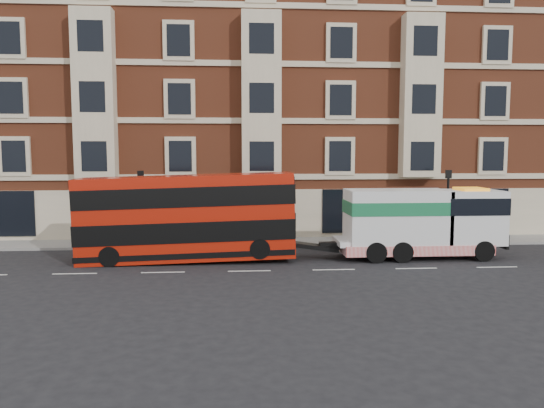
# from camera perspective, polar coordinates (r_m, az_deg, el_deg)

# --- Properties ---
(ground) EXTENTS (120.00, 120.00, 0.00)m
(ground) POSITION_cam_1_polar(r_m,az_deg,el_deg) (25.02, -2.46, -7.22)
(ground) COLOR black
(ground) RESTS_ON ground
(sidewalk) EXTENTS (90.00, 3.00, 0.15)m
(sidewalk) POSITION_cam_1_polar(r_m,az_deg,el_deg) (32.36, -2.82, -4.15)
(sidewalk) COLOR slate
(sidewalk) RESTS_ON ground
(victorian_terrace) EXTENTS (45.00, 12.00, 20.40)m
(victorian_terrace) POSITION_cam_1_polar(r_m,az_deg,el_deg) (39.67, -2.39, 12.13)
(victorian_terrace) COLOR brown
(victorian_terrace) RESTS_ON ground
(lamp_post_west) EXTENTS (0.35, 0.15, 4.35)m
(lamp_post_west) POSITION_cam_1_polar(r_m,az_deg,el_deg) (31.19, -13.88, 0.15)
(lamp_post_west) COLOR black
(lamp_post_west) RESTS_ON sidewalk
(lamp_post_east) EXTENTS (0.35, 0.15, 4.35)m
(lamp_post_east) POSITION_cam_1_polar(r_m,az_deg,el_deg) (33.22, 18.37, 0.35)
(lamp_post_east) COLOR black
(lamp_post_east) RESTS_ON sidewalk
(double_decker_bus) EXTENTS (10.82, 2.48, 4.38)m
(double_decker_bus) POSITION_cam_1_polar(r_m,az_deg,el_deg) (27.20, -9.15, -1.29)
(double_decker_bus) COLOR #A31809
(double_decker_bus) RESTS_ON ground
(tow_truck) EXTENTS (8.66, 2.56, 3.61)m
(tow_truck) POSITION_cam_1_polar(r_m,az_deg,el_deg) (28.79, 15.53, -1.86)
(tow_truck) COLOR silver
(tow_truck) RESTS_ON ground
(pedestrian) EXTENTS (0.56, 0.37, 1.52)m
(pedestrian) POSITION_cam_1_polar(r_m,az_deg,el_deg) (32.29, -13.87, -2.83)
(pedestrian) COLOR black
(pedestrian) RESTS_ON sidewalk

